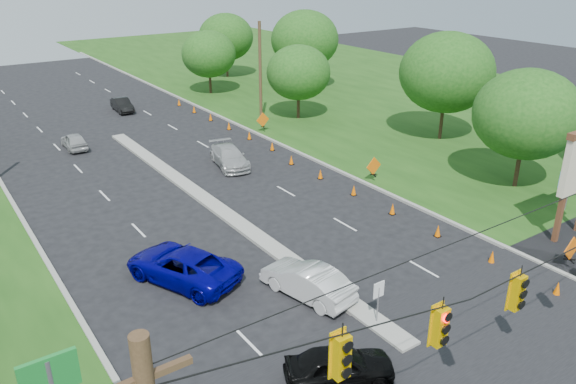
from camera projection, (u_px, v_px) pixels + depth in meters
grass_right at (518, 129)px, 49.70m from camera, size 40.00×160.00×0.06m
curb_left at (7, 193)px, 36.31m from camera, size 0.25×110.00×0.16m
curb_right at (269, 140)px, 46.88m from camera, size 0.25×110.00×0.16m
median at (210, 204)px, 34.77m from camera, size 1.00×34.00×0.18m
median_sign at (378, 295)px, 22.82m from camera, size 0.55×0.06×2.05m
signal_span at (553, 303)px, 16.12m from camera, size 25.60×0.32×9.00m
utility_pole_far_right at (260, 73)px, 50.18m from camera, size 0.28×0.28×9.00m
cone_0 at (557, 288)px, 25.28m from camera, size 0.32×0.32×0.70m
cone_1 at (492, 257)px, 27.94m from camera, size 0.32×0.32×0.70m
cone_2 at (438, 231)px, 30.59m from camera, size 0.32×0.32×0.70m
cone_3 at (393, 209)px, 33.25m from camera, size 0.32×0.32×0.70m
cone_4 at (354, 190)px, 35.90m from camera, size 0.32×0.32×0.70m
cone_5 at (320, 174)px, 38.56m from camera, size 0.32×0.32×0.70m
cone_6 at (291, 160)px, 41.21m from camera, size 0.32×0.32×0.70m
cone_7 at (272, 146)px, 44.18m from camera, size 0.32×0.32×0.70m
cone_8 at (249, 135)px, 46.84m from camera, size 0.32×0.32×0.70m
cone_9 at (229, 126)px, 49.49m from camera, size 0.32×0.32×0.70m
cone_10 at (211, 117)px, 52.15m from camera, size 0.32×0.32×0.70m
cone_11 at (194, 109)px, 54.80m from camera, size 0.32×0.32×0.70m
cone_12 at (179, 102)px, 57.46m from camera, size 0.32×0.32×0.70m
work_sign_0 at (571, 250)px, 27.10m from camera, size 1.27×0.58×1.37m
work_sign_1 at (374, 167)px, 37.72m from camera, size 1.27×0.58×1.37m
work_sign_2 at (263, 120)px, 48.34m from camera, size 1.27×0.58×1.37m
tree_7 at (527, 114)px, 35.43m from camera, size 6.72×6.72×7.84m
tree_8 at (447, 72)px, 44.87m from camera, size 7.56×7.56×8.82m
tree_9 at (299, 72)px, 51.31m from camera, size 5.88×5.88×6.86m
tree_10 at (305, 39)px, 62.60m from camera, size 7.56×7.56×8.82m
tree_11 at (226, 37)px, 69.09m from camera, size 6.72×6.72×7.84m
tree_12 at (209, 54)px, 60.89m from camera, size 5.88×5.88×6.86m
black_sedan at (340, 365)px, 20.07m from camera, size 4.27×3.11×1.35m
white_sedan at (307, 281)px, 25.10m from camera, size 2.56×4.84×1.52m
blue_pickup at (182, 265)px, 26.30m from camera, size 4.73×6.32×1.60m
silver_car_far at (229, 157)px, 40.78m from camera, size 2.97×5.22×1.43m
silver_car_oncoming at (74, 141)px, 44.49m from camera, size 1.61×3.78×1.28m
dark_car_receding at (122, 105)px, 55.20m from camera, size 1.61×4.03×1.30m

